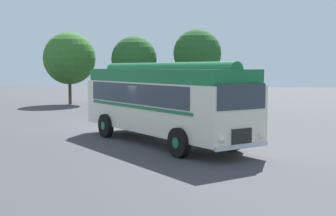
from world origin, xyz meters
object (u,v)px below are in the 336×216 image
(car_near_left, at_px, (113,101))
(car_far_right, at_px, (235,103))
(car_mid_left, at_px, (152,102))
(car_mid_right, at_px, (190,102))
(vintage_bus, at_px, (163,100))

(car_near_left, height_order, car_far_right, same)
(car_near_left, distance_m, car_mid_left, 3.06)
(car_near_left, relative_size, car_mid_right, 0.98)
(car_near_left, height_order, car_mid_right, same)
(car_mid_right, bearing_deg, car_mid_left, -172.25)
(vintage_bus, xyz_separation_m, car_near_left, (-5.89, 12.85, -1.05))
(vintage_bus, height_order, car_far_right, vintage_bus)
(vintage_bus, xyz_separation_m, car_far_right, (2.85, 12.48, -1.05))
(car_mid_left, bearing_deg, car_mid_right, 7.75)
(car_far_right, bearing_deg, car_near_left, 177.55)
(car_near_left, height_order, car_mid_left, same)
(vintage_bus, relative_size, car_mid_left, 2.06)
(vintage_bus, height_order, car_near_left, vintage_bus)
(car_mid_right, xyz_separation_m, car_far_right, (3.13, -0.16, 0.00))
(car_near_left, bearing_deg, car_far_right, -2.45)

